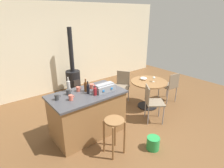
# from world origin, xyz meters

# --- Properties ---
(ground_plane) EXTENTS (8.80, 8.80, 0.00)m
(ground_plane) POSITION_xyz_m (0.00, 0.00, 0.00)
(ground_plane) COLOR brown
(back_wall) EXTENTS (8.00, 0.10, 2.70)m
(back_wall) POSITION_xyz_m (0.00, 2.85, 1.35)
(back_wall) COLOR beige
(back_wall) RESTS_ON ground_plane
(kitchen_island) EXTENTS (1.47, 0.84, 0.91)m
(kitchen_island) POSITION_xyz_m (-0.71, 0.22, 0.46)
(kitchen_island) COLOR olive
(kitchen_island) RESTS_ON ground_plane
(wooden_stool) EXTENTS (0.35, 0.35, 0.69)m
(wooden_stool) POSITION_xyz_m (-0.66, -0.59, 0.51)
(wooden_stool) COLOR olive
(wooden_stool) RESTS_ON ground_plane
(dining_table) EXTENTS (0.94, 0.94, 0.73)m
(dining_table) POSITION_xyz_m (1.16, 0.22, 0.56)
(dining_table) COLOR black
(dining_table) RESTS_ON ground_plane
(folding_chair_near) EXTENTS (0.56, 0.56, 0.87)m
(folding_chair_near) POSITION_xyz_m (0.68, -0.29, 0.52)
(folding_chair_near) COLOR #7F705B
(folding_chair_near) RESTS_ON ground_plane
(folding_chair_far) EXTENTS (0.45, 0.45, 0.85)m
(folding_chair_far) POSITION_xyz_m (1.87, 0.05, 0.50)
(folding_chair_far) COLOR #7F705B
(folding_chair_far) RESTS_ON ground_plane
(folding_chair_left) EXTENTS (0.56, 0.56, 0.88)m
(folding_chair_left) POSITION_xyz_m (0.80, 0.87, 0.53)
(folding_chair_left) COLOR #7F705B
(folding_chair_left) RESTS_ON ground_plane
(wood_stove) EXTENTS (0.44, 0.45, 2.01)m
(wood_stove) POSITION_xyz_m (0.05, 2.33, 0.50)
(wood_stove) COLOR black
(wood_stove) RESTS_ON ground_plane
(toolbox) EXTENTS (0.40, 0.22, 0.16)m
(toolbox) POSITION_xyz_m (-0.37, 0.09, 0.99)
(toolbox) COLOR gray
(toolbox) RESTS_ON kitchen_island
(bottle_0) EXTENTS (0.06, 0.06, 0.26)m
(bottle_0) POSITION_xyz_m (-0.69, 0.19, 1.01)
(bottle_0) COLOR black
(bottle_0) RESTS_ON kitchen_island
(bottle_1) EXTENTS (0.07, 0.07, 0.30)m
(bottle_1) POSITION_xyz_m (-0.93, 0.53, 1.03)
(bottle_1) COLOR #B7B2AD
(bottle_1) RESTS_ON kitchen_island
(bottle_2) EXTENTS (0.06, 0.06, 0.20)m
(bottle_2) POSITION_xyz_m (-0.62, 0.05, 0.99)
(bottle_2) COLOR maroon
(bottle_2) RESTS_ON kitchen_island
(bottle_3) EXTENTS (0.07, 0.07, 0.26)m
(bottle_3) POSITION_xyz_m (-0.67, 0.31, 1.01)
(bottle_3) COLOR #603314
(bottle_3) RESTS_ON kitchen_island
(cup_0) EXTENTS (0.12, 0.08, 0.09)m
(cup_0) POSITION_xyz_m (-0.78, 0.42, 0.96)
(cup_0) COLOR #DB6651
(cup_0) RESTS_ON kitchen_island
(cup_1) EXTENTS (0.12, 0.09, 0.11)m
(cup_1) POSITION_xyz_m (-1.01, 0.38, 0.97)
(cup_1) COLOR #383838
(cup_1) RESTS_ON kitchen_island
(cup_2) EXTENTS (0.11, 0.08, 0.10)m
(cup_2) POSITION_xyz_m (-1.09, 0.14, 0.96)
(cup_2) COLOR #DB6651
(cup_2) RESTS_ON kitchen_island
(cup_3) EXTENTS (0.12, 0.09, 0.10)m
(cup_3) POSITION_xyz_m (-0.49, 0.37, 0.96)
(cup_3) COLOR #DB6651
(cup_3) RESTS_ON kitchen_island
(cup_4) EXTENTS (0.11, 0.08, 0.11)m
(cup_4) POSITION_xyz_m (-1.28, 0.31, 0.97)
(cup_4) COLOR #383838
(cup_4) RESTS_ON kitchen_island
(wine_glass) EXTENTS (0.07, 0.07, 0.14)m
(wine_glass) POSITION_xyz_m (1.22, 0.12, 0.84)
(wine_glass) COLOR silver
(wine_glass) RESTS_ON dining_table
(serving_bowl) EXTENTS (0.18, 0.18, 0.07)m
(serving_bowl) POSITION_xyz_m (1.14, 0.40, 0.77)
(serving_bowl) COLOR white
(serving_bowl) RESTS_ON dining_table
(plastic_bucket) EXTENTS (0.24, 0.24, 0.25)m
(plastic_bucket) POSITION_xyz_m (-0.04, -0.96, 0.12)
(plastic_bucket) COLOR green
(plastic_bucket) RESTS_ON ground_plane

